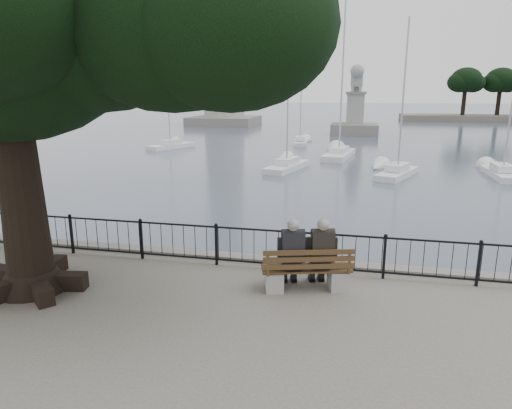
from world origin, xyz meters
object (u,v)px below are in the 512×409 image
(bench, at_px, (307,275))
(lighthouse, at_px, (223,39))
(tree, at_px, (40,13))
(person_right, at_px, (321,256))
(lion_monument, at_px, (355,117))
(person_left, at_px, (292,256))

(bench, relative_size, lighthouse, 0.07)
(bench, xyz_separation_m, lighthouse, (-19.34, 60.51, 11.41))
(bench, relative_size, tree, 0.19)
(person_right, bearing_deg, tree, -166.69)
(person_right, relative_size, lion_monument, 0.19)
(bench, height_order, person_right, person_right)
(bench, relative_size, person_left, 1.25)
(tree, height_order, lighthouse, lighthouse)
(tree, bearing_deg, lion_monument, 83.43)
(lion_monument, bearing_deg, bench, -90.78)
(person_left, xyz_separation_m, lion_monument, (1.00, 48.43, 0.32))
(bench, relative_size, lion_monument, 0.24)
(person_left, height_order, person_right, same)
(bench, height_order, lighthouse, lighthouse)
(person_left, bearing_deg, person_right, 15.62)
(person_left, height_order, tree, tree)
(bench, xyz_separation_m, person_left, (-0.33, 0.02, 0.39))
(bench, bearing_deg, person_right, 35.04)
(lion_monument, bearing_deg, lighthouse, 148.91)
(lighthouse, bearing_deg, tree, -76.93)
(person_right, bearing_deg, person_left, -164.38)
(bench, bearing_deg, lighthouse, 107.72)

